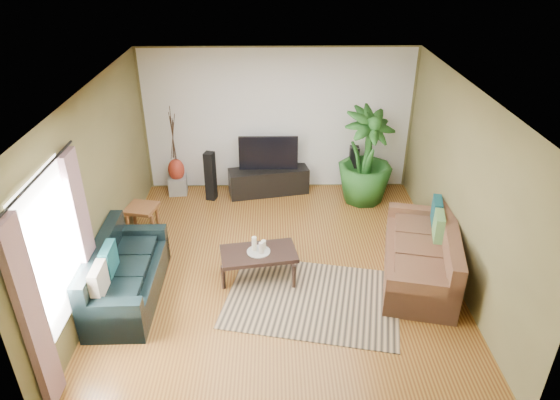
{
  "coord_description": "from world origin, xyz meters",
  "views": [
    {
      "loc": [
        -0.1,
        -6.08,
        4.43
      ],
      "look_at": [
        0.0,
        0.2,
        1.05
      ],
      "focal_mm": 32.0,
      "sensor_mm": 36.0,
      "label": 1
    }
  ],
  "objects_px": {
    "television": "(268,153)",
    "side_table": "(143,220)",
    "sofa_right": "(420,250)",
    "coffee_table": "(259,264)",
    "potted_plant": "(366,157)",
    "pedestal": "(178,185)",
    "sofa_left": "(127,271)",
    "vase": "(176,170)",
    "speaker_left": "(210,176)",
    "tv_stand": "(269,181)",
    "speaker_right": "(353,169)"
  },
  "relations": [
    {
      "from": "sofa_left",
      "to": "sofa_right",
      "type": "bearing_deg",
      "value": -84.63
    },
    {
      "from": "television",
      "to": "speaker_right",
      "type": "bearing_deg",
      "value": 1.11
    },
    {
      "from": "coffee_table",
      "to": "sofa_right",
      "type": "bearing_deg",
      "value": -8.61
    },
    {
      "from": "sofa_left",
      "to": "speaker_left",
      "type": "xyz_separation_m",
      "value": [
        0.82,
        2.85,
        0.04
      ]
    },
    {
      "from": "coffee_table",
      "to": "speaker_right",
      "type": "xyz_separation_m",
      "value": [
        1.74,
        2.71,
        0.24
      ]
    },
    {
      "from": "sofa_left",
      "to": "side_table",
      "type": "distance_m",
      "value": 1.68
    },
    {
      "from": "coffee_table",
      "to": "potted_plant",
      "type": "height_order",
      "value": "potted_plant"
    },
    {
      "from": "sofa_right",
      "to": "speaker_right",
      "type": "relative_size",
      "value": 2.27
    },
    {
      "from": "coffee_table",
      "to": "vase",
      "type": "bearing_deg",
      "value": 111.55
    },
    {
      "from": "coffee_table",
      "to": "potted_plant",
      "type": "xyz_separation_m",
      "value": [
        1.88,
        2.35,
        0.66
      ]
    },
    {
      "from": "vase",
      "to": "sofa_left",
      "type": "bearing_deg",
      "value": -92.9
    },
    {
      "from": "tv_stand",
      "to": "vase",
      "type": "bearing_deg",
      "value": 167.56
    },
    {
      "from": "speaker_left",
      "to": "side_table",
      "type": "height_order",
      "value": "speaker_left"
    },
    {
      "from": "television",
      "to": "potted_plant",
      "type": "relative_size",
      "value": 0.62
    },
    {
      "from": "sofa_left",
      "to": "sofa_right",
      "type": "relative_size",
      "value": 0.89
    },
    {
      "from": "coffee_table",
      "to": "side_table",
      "type": "bearing_deg",
      "value": 137.84
    },
    {
      "from": "tv_stand",
      "to": "speaker_left",
      "type": "height_order",
      "value": "speaker_left"
    },
    {
      "from": "speaker_left",
      "to": "speaker_right",
      "type": "bearing_deg",
      "value": 21.14
    },
    {
      "from": "coffee_table",
      "to": "speaker_right",
      "type": "relative_size",
      "value": 1.16
    },
    {
      "from": "sofa_left",
      "to": "side_table",
      "type": "bearing_deg",
      "value": 5.3
    },
    {
      "from": "tv_stand",
      "to": "potted_plant",
      "type": "bearing_deg",
      "value": -21.57
    },
    {
      "from": "coffee_table",
      "to": "potted_plant",
      "type": "relative_size",
      "value": 0.61
    },
    {
      "from": "side_table",
      "to": "vase",
      "type": "bearing_deg",
      "value": 76.93
    },
    {
      "from": "television",
      "to": "speaker_left",
      "type": "relative_size",
      "value": 1.17
    },
    {
      "from": "tv_stand",
      "to": "television",
      "type": "relative_size",
      "value": 1.36
    },
    {
      "from": "sofa_left",
      "to": "vase",
      "type": "height_order",
      "value": "sofa_left"
    },
    {
      "from": "television",
      "to": "side_table",
      "type": "relative_size",
      "value": 2.21
    },
    {
      "from": "vase",
      "to": "speaker_right",
      "type": "bearing_deg",
      "value": 0.39
    },
    {
      "from": "tv_stand",
      "to": "speaker_right",
      "type": "height_order",
      "value": "speaker_right"
    },
    {
      "from": "tv_stand",
      "to": "side_table",
      "type": "height_order",
      "value": "tv_stand"
    },
    {
      "from": "speaker_right",
      "to": "pedestal",
      "type": "height_order",
      "value": "speaker_right"
    },
    {
      "from": "sofa_left",
      "to": "television",
      "type": "height_order",
      "value": "television"
    },
    {
      "from": "pedestal",
      "to": "potted_plant",
      "type": "bearing_deg",
      "value": -5.56
    },
    {
      "from": "sofa_right",
      "to": "side_table",
      "type": "height_order",
      "value": "sofa_right"
    },
    {
      "from": "sofa_right",
      "to": "coffee_table",
      "type": "bearing_deg",
      "value": -76.49
    },
    {
      "from": "sofa_right",
      "to": "speaker_left",
      "type": "relative_size",
      "value": 2.24
    },
    {
      "from": "potted_plant",
      "to": "pedestal",
      "type": "bearing_deg",
      "value": 174.44
    },
    {
      "from": "television",
      "to": "potted_plant",
      "type": "bearing_deg",
      "value": -10.7
    },
    {
      "from": "vase",
      "to": "side_table",
      "type": "xyz_separation_m",
      "value": [
        -0.33,
        -1.43,
        -0.24
      ]
    },
    {
      "from": "speaker_left",
      "to": "tv_stand",
      "type": "bearing_deg",
      "value": 26.87
    },
    {
      "from": "pedestal",
      "to": "side_table",
      "type": "height_order",
      "value": "side_table"
    },
    {
      "from": "sofa_right",
      "to": "television",
      "type": "xyz_separation_m",
      "value": [
        -2.18,
        2.65,
        0.4
      ]
    },
    {
      "from": "coffee_table",
      "to": "speaker_right",
      "type": "bearing_deg",
      "value": 47.96
    },
    {
      "from": "sofa_left",
      "to": "sofa_right",
      "type": "height_order",
      "value": "same"
    },
    {
      "from": "television",
      "to": "coffee_table",
      "type": "bearing_deg",
      "value": -92.78
    },
    {
      "from": "vase",
      "to": "speaker_left",
      "type": "bearing_deg",
      "value": -20.15
    },
    {
      "from": "speaker_left",
      "to": "coffee_table",
      "type": "bearing_deg",
      "value": -53.49
    },
    {
      "from": "tv_stand",
      "to": "vase",
      "type": "distance_m",
      "value": 1.75
    },
    {
      "from": "speaker_left",
      "to": "sofa_right",
      "type": "bearing_deg",
      "value": -21.12
    },
    {
      "from": "sofa_right",
      "to": "coffee_table",
      "type": "distance_m",
      "value": 2.32
    }
  ]
}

